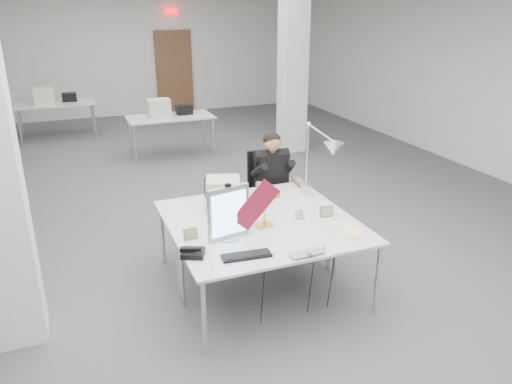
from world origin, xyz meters
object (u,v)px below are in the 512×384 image
monitor (228,213)px  bankers_lamp (264,208)px  laptop (310,256)px  seated_person (272,168)px  architect_lamp (318,167)px  desk_phone (193,253)px  office_chair (270,192)px  desk_main (279,240)px  beige_monitor (223,194)px

monitor → bankers_lamp: 0.43m
laptop → bankers_lamp: 0.76m
bankers_lamp → seated_person: bearing=45.4°
bankers_lamp → architect_lamp: 0.88m
desk_phone → laptop: bearing=1.4°
office_chair → monitor: 1.77m
monitor → desk_phone: bearing=-163.0°
laptop → architect_lamp: architect_lamp is taller
desk_main → beige_monitor: size_ratio=5.24×
office_chair → desk_phone: 2.14m
seated_person → monitor: seated_person is taller
bankers_lamp → architect_lamp: architect_lamp is taller
office_chair → laptop: 2.05m
office_chair → beige_monitor: bearing=-137.2°
seated_person → desk_phone: size_ratio=4.87×
laptop → beige_monitor: bearing=102.0°
monitor → seated_person: bearing=42.0°
laptop → architect_lamp: bearing=56.6°
office_chair → desk_phone: (-1.40, -1.60, 0.21)m
seated_person → monitor: bearing=-123.7°
monitor → bankers_lamp: (0.41, 0.13, -0.06)m
bankers_lamp → beige_monitor: (-0.23, 0.57, -0.03)m
desk_main → monitor: size_ratio=3.56×
monitor → laptop: bearing=-59.9°
seated_person → desk_phone: (-1.40, -1.55, -0.12)m
bankers_lamp → desk_main: bearing=-105.8°
desk_main → desk_phone: (-0.82, -0.02, 0.04)m
desk_phone → architect_lamp: (1.57, 0.72, 0.37)m
laptop → bankers_lamp: bankers_lamp is taller
beige_monitor → desk_main: bearing=-55.8°
monitor → laptop: size_ratio=1.59×
desk_main → desk_phone: 0.82m
desk_main → architect_lamp: (0.76, 0.71, 0.41)m
desk_main → office_chair: bearing=69.7°
laptop → desk_main: bearing=101.3°
seated_person → beige_monitor: (-0.83, -0.64, 0.02)m
beige_monitor → desk_phone: bearing=-103.2°
bankers_lamp → beige_monitor: bearing=94.0°
laptop → monitor: bearing=128.2°
seated_person → beige_monitor: 1.05m
office_chair → beige_monitor: (-0.83, -0.69, 0.35)m
laptop → desk_phone: size_ratio=1.66×
desk_phone → architect_lamp: 1.77m
beige_monitor → laptop: bearing=-56.2°
architect_lamp → monitor: bearing=-157.6°
laptop → desk_phone: (-0.92, 0.39, 0.01)m
desk_main → beige_monitor: (-0.25, 0.89, 0.18)m
beige_monitor → architect_lamp: 1.05m
seated_person → monitor: size_ratio=1.85×
desk_main → architect_lamp: architect_lamp is taller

